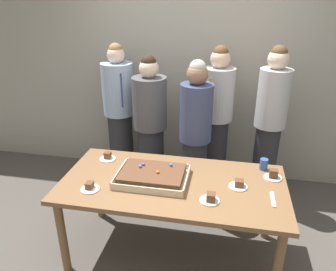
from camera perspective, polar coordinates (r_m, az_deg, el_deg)
ground_plane at (r=3.17m, az=0.74°, el=-19.86°), size 12.00×12.00×0.00m
interior_back_panel at (r=3.93m, az=5.25°, el=13.73°), size 8.00×0.12×3.00m
party_table at (r=2.74m, az=0.81°, el=-9.69°), size 1.85×0.92×0.76m
sheet_cake at (r=2.71m, az=-2.78°, el=-7.08°), size 0.59×0.44×0.11m
plated_slice_near_left at (r=3.09m, az=-10.62°, el=-3.77°), size 0.15×0.15×0.07m
plated_slice_near_right at (r=2.67m, az=-13.64°, el=-8.90°), size 0.15×0.15×0.06m
plated_slice_far_left at (r=2.48m, az=7.50°, el=-11.00°), size 0.15×0.15×0.07m
plated_slice_far_right at (r=2.68m, az=12.40°, el=-8.50°), size 0.15×0.15×0.06m
plated_slice_center_front at (r=2.88m, az=18.09°, el=-6.69°), size 0.15×0.15×0.08m
drink_cup_nearest at (r=2.98m, az=16.57°, el=-4.89°), size 0.07×0.07×0.10m
cake_server_utensil at (r=2.61m, az=18.06°, el=-10.65°), size 0.03×0.20×0.01m
person_serving_front at (r=3.61m, az=-3.17°, el=1.66°), size 0.37×0.37×1.61m
person_green_shirt_behind at (r=3.67m, az=8.55°, el=2.79°), size 0.35×0.35×1.70m
person_striped_tie_right at (r=3.55m, az=17.47°, el=1.71°), size 0.32×0.32×1.74m
person_far_right_suit at (r=3.90m, az=-8.57°, el=3.87°), size 0.37×0.37×1.69m
person_left_edge_reaching at (r=3.31m, az=4.83°, el=-0.03°), size 0.33×0.33×1.63m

